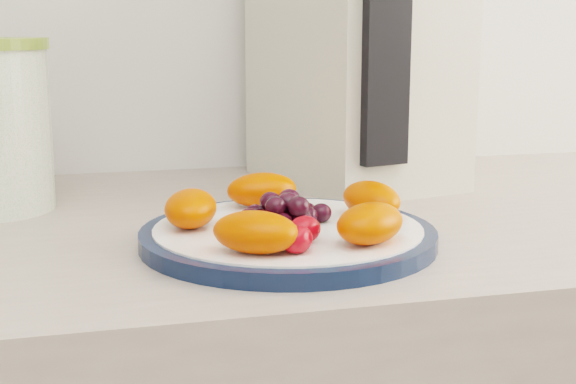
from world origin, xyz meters
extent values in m
cylinder|color=#0D1B37|center=(0.10, 1.08, 0.91)|extent=(0.28, 0.28, 0.01)
cylinder|color=white|center=(0.10, 1.08, 0.91)|extent=(0.25, 0.25, 0.02)
cube|color=beige|center=(0.26, 1.36, 1.06)|extent=(0.24, 0.30, 0.33)
cube|color=black|center=(0.25, 1.22, 1.07)|extent=(0.06, 0.03, 0.24)
ellipsoid|color=#E32F00|center=(0.19, 1.09, 0.93)|extent=(0.06, 0.08, 0.03)
ellipsoid|color=#E32F00|center=(0.10, 1.17, 0.93)|extent=(0.08, 0.05, 0.03)
ellipsoid|color=#E32F00|center=(0.01, 1.10, 0.93)|extent=(0.06, 0.08, 0.03)
ellipsoid|color=#E32F00|center=(0.05, 1.00, 0.93)|extent=(0.09, 0.08, 0.03)
ellipsoid|color=#E32F00|center=(0.15, 1.01, 0.93)|extent=(0.09, 0.08, 0.03)
ellipsoid|color=black|center=(0.10, 1.08, 0.93)|extent=(0.02, 0.02, 0.02)
ellipsoid|color=black|center=(0.12, 1.08, 0.93)|extent=(0.02, 0.02, 0.02)
ellipsoid|color=black|center=(0.11, 1.09, 0.93)|extent=(0.02, 0.02, 0.02)
ellipsoid|color=black|center=(0.09, 1.09, 0.93)|extent=(0.02, 0.02, 0.02)
ellipsoid|color=black|center=(0.08, 1.08, 0.93)|extent=(0.02, 0.02, 0.02)
ellipsoid|color=black|center=(0.09, 1.06, 0.93)|extent=(0.02, 0.02, 0.02)
ellipsoid|color=black|center=(0.11, 1.06, 0.93)|extent=(0.02, 0.02, 0.02)
ellipsoid|color=black|center=(0.14, 1.09, 0.93)|extent=(0.02, 0.02, 0.02)
ellipsoid|color=black|center=(0.13, 1.10, 0.93)|extent=(0.02, 0.02, 0.02)
ellipsoid|color=black|center=(0.11, 1.11, 0.93)|extent=(0.02, 0.02, 0.02)
ellipsoid|color=black|center=(0.09, 1.11, 0.93)|extent=(0.02, 0.02, 0.02)
ellipsoid|color=black|center=(0.07, 1.10, 0.93)|extent=(0.02, 0.02, 0.02)
ellipsoid|color=black|center=(0.07, 1.09, 0.93)|extent=(0.02, 0.02, 0.02)
ellipsoid|color=black|center=(0.07, 1.07, 0.93)|extent=(0.02, 0.02, 0.02)
ellipsoid|color=black|center=(0.07, 1.05, 0.93)|extent=(0.02, 0.02, 0.02)
ellipsoid|color=black|center=(0.10, 1.08, 0.94)|extent=(0.02, 0.02, 0.02)
ellipsoid|color=black|center=(0.11, 1.09, 0.94)|extent=(0.02, 0.02, 0.02)
ellipsoid|color=black|center=(0.09, 1.09, 0.94)|extent=(0.02, 0.02, 0.02)
ellipsoid|color=black|center=(0.09, 1.07, 0.94)|extent=(0.02, 0.02, 0.02)
ellipsoid|color=black|center=(0.11, 1.06, 0.94)|extent=(0.02, 0.02, 0.02)
ellipsoid|color=red|center=(0.07, 1.01, 0.93)|extent=(0.03, 0.03, 0.02)
ellipsoid|color=red|center=(0.10, 1.02, 0.93)|extent=(0.04, 0.03, 0.02)
ellipsoid|color=red|center=(0.09, 0.99, 0.93)|extent=(0.04, 0.04, 0.02)
camera|label=1|loc=(-0.08, 0.38, 1.10)|focal=50.00mm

